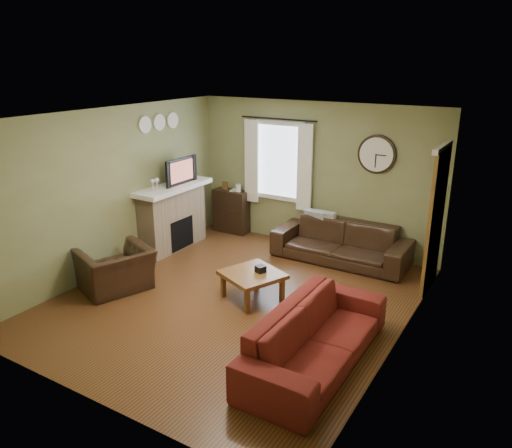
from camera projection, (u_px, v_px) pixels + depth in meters
The scene contains 31 objects.
floor at pixel (236, 300), 7.17m from camera, with size 4.60×5.20×0.00m, color #573219.
ceiling at pixel (233, 116), 6.34m from camera, with size 4.60×5.20×0.00m, color white.
wall_left at pixel (113, 191), 7.88m from camera, with size 0.00×5.20×2.60m, color #7C8453.
wall_right at pixel (404, 245), 5.63m from camera, with size 0.00×5.20×2.60m, color #7C8453.
wall_back at pixel (315, 176), 8.86m from camera, with size 4.60×0.00×2.60m, color #7C8453.
wall_front at pixel (81, 285), 4.64m from camera, with size 4.60×0.00×2.60m, color #7C8453.
fireplace at pixel (173, 219), 8.95m from camera, with size 0.40×1.40×1.10m, color tan.
firebox at pixel (182, 234), 8.94m from camera, with size 0.04×0.60×0.55m, color black.
mantel at pixel (172, 187), 8.75m from camera, with size 0.58×1.60×0.08m, color white.
tv at pixel (178, 174), 8.79m from camera, with size 0.60×0.08×0.35m, color black.
tv_screen at pixel (181, 171), 8.74m from camera, with size 0.02×0.62×0.36m, color #994C3F.
medallion_left at pixel (145, 125), 8.21m from camera, with size 0.28×0.28×0.03m, color white.
medallion_mid at pixel (159, 122), 8.50m from camera, with size 0.28×0.28×0.03m, color white.
medallion_right at pixel (173, 120), 8.78m from camera, with size 0.28×0.28×0.03m, color white.
window_pane at pixel (280, 161), 9.13m from camera, with size 1.00×0.02×1.30m, color silver, non-canonical shape.
curtain_rod at pixel (278, 119), 8.80m from camera, with size 0.03×0.03×1.50m, color black.
curtain_left at pixel (252, 162), 9.33m from camera, with size 0.28×0.04×1.55m, color white.
curtain_right at pixel (305, 168), 8.79m from camera, with size 0.28×0.04×1.55m, color white.
wall_clock at pixel (376, 155), 8.13m from camera, with size 0.64×0.06×0.64m, color white, non-canonical shape.
door at pixel (436, 221), 7.23m from camera, with size 0.05×0.90×2.10m, color brown.
bookshelf at pixel (231, 211), 9.83m from camera, with size 0.71×0.30×0.84m, color black, non-canonical shape.
book at pixel (231, 184), 9.67m from camera, with size 0.18×0.24×0.02m, color brown.
sofa_brown at pixel (341, 242), 8.44m from camera, with size 2.28×0.89×0.67m, color black.
pillow_left at pixel (325, 222), 8.79m from camera, with size 0.40×0.12×0.40m, color #9DA6A9.
pillow_right at pixel (315, 221), 8.85m from camera, with size 0.39×0.12×0.39m, color #9DA6A9.
sofa_red at pixel (316, 336), 5.59m from camera, with size 2.30×0.90×0.67m, color maroon.
armchair at pixel (116, 270), 7.38m from camera, with size 0.99×0.86×0.64m, color black.
coffee_table at pixel (252, 286), 7.14m from camera, with size 0.76×0.76×0.40m, color brown, non-canonical shape.
tissue_box at pixel (260, 272), 7.10m from camera, with size 0.13×0.13×0.10m, color black.
wine_glass_a at pixel (153, 185), 8.28m from camera, with size 0.07×0.07×0.21m, color white, non-canonical shape.
wine_glass_b at pixel (157, 184), 8.37m from camera, with size 0.07×0.07×0.21m, color white, non-canonical shape.
Camera 1 is at (3.58, -5.37, 3.32)m, focal length 35.00 mm.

